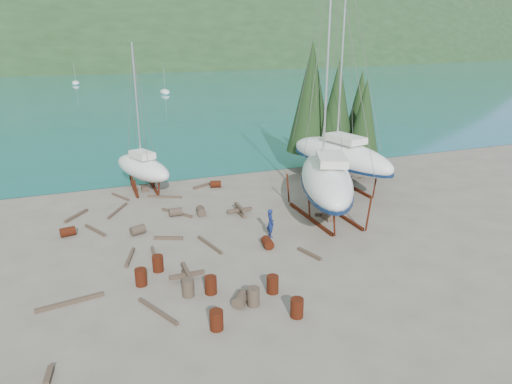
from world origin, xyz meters
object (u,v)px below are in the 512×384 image
object	(u,v)px
large_sailboat_near	(326,179)
worker	(270,223)
large_sailboat_far	(340,156)
small_sailboat_shore	(143,167)

from	to	relation	value
large_sailboat_near	worker	world-z (taller)	large_sailboat_near
large_sailboat_near	large_sailboat_far	xyz separation A→B (m)	(4.14, 5.08, 0.01)
large_sailboat_near	worker	bearing A→B (deg)	-138.29
large_sailboat_near	worker	xyz separation A→B (m)	(-4.68, -1.57, -1.86)
large_sailboat_far	small_sailboat_shore	bearing A→B (deg)	147.63
large_sailboat_near	small_sailboat_shore	world-z (taller)	large_sailboat_near
large_sailboat_far	worker	bearing A→B (deg)	-154.82
large_sailboat_far	small_sailboat_shore	world-z (taller)	large_sailboat_far
large_sailboat_far	worker	distance (m)	11.20
large_sailboat_far	worker	size ratio (longest dim) A/B	9.41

